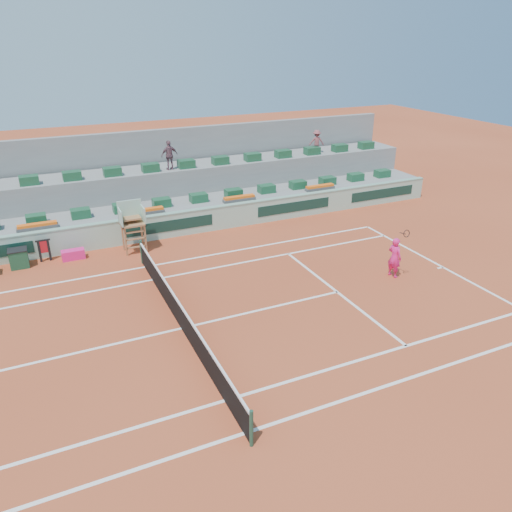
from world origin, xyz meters
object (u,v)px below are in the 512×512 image
object	(u,v)px
player_bag	(73,255)
umpire_chair	(132,220)
drink_cooler_a	(19,258)
tennis_player	(395,257)

from	to	relation	value
player_bag	umpire_chair	size ratio (longest dim) A/B	0.42
player_bag	umpire_chair	distance (m)	3.05
player_bag	umpire_chair	world-z (taller)	umpire_chair
drink_cooler_a	tennis_player	size ratio (longest dim) A/B	0.37
player_bag	drink_cooler_a	size ratio (longest dim) A/B	1.19
umpire_chair	drink_cooler_a	xyz separation A→B (m)	(-4.97, 0.28, -1.12)
drink_cooler_a	tennis_player	bearing A→B (deg)	-27.86
player_bag	drink_cooler_a	distance (m)	2.24
drink_cooler_a	player_bag	bearing A→B (deg)	-2.38
player_bag	tennis_player	size ratio (longest dim) A/B	0.44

